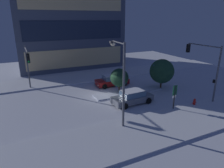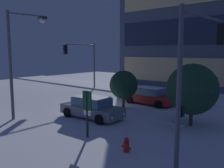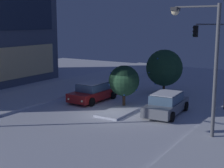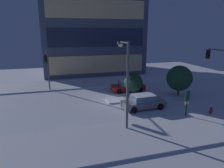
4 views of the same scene
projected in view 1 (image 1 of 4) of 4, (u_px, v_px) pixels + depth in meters
ground at (105, 96)px, 24.02m from camera, size 52.00×52.00×0.00m
curb_strip_near at (146, 130)px, 16.60m from camera, size 52.00×5.20×0.14m
curb_strip_far at (83, 77)px, 31.41m from camera, size 52.00×5.20×0.14m
median_strip at (129, 92)px, 25.09m from camera, size 9.00×1.80×0.14m
car_near at (132, 97)px, 21.82m from camera, size 4.74×2.25×1.49m
car_far at (112, 80)px, 27.68m from camera, size 4.64×2.22×1.49m
traffic_light_corner_near_right at (205, 61)px, 22.45m from camera, size 0.32×4.81×6.22m
traffic_light_corner_far_left at (28, 62)px, 23.73m from camera, size 0.32×4.87×5.63m
street_lamp_arched at (120, 72)px, 16.41m from camera, size 0.57×2.73×7.19m
fire_hydrant at (194, 102)px, 21.30m from camera, size 0.48×0.26×0.81m
parking_info_sign at (175, 94)px, 19.96m from camera, size 0.55×0.14×2.61m
decorated_tree_median at (162, 71)px, 26.11m from camera, size 3.21×3.16×3.89m
decorated_tree_left_of_median at (119, 78)px, 24.40m from camera, size 2.26×2.26×3.13m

